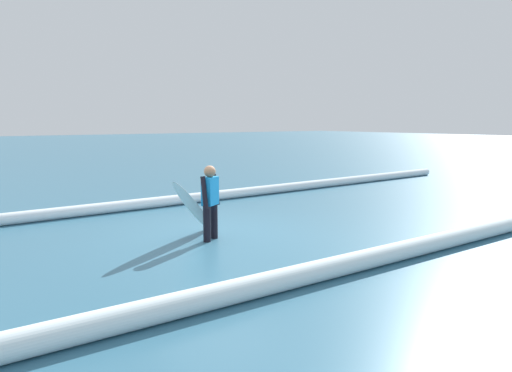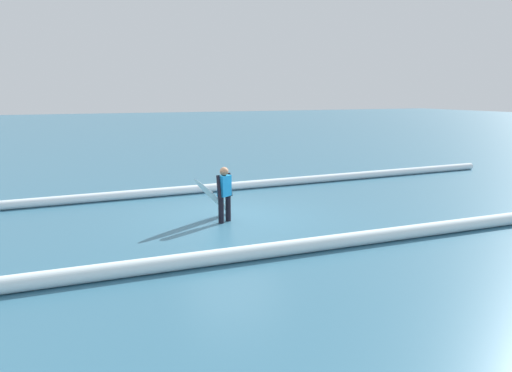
{
  "view_description": "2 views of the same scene",
  "coord_description": "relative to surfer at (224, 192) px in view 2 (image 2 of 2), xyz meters",
  "views": [
    {
      "loc": [
        4.56,
        7.67,
        2.24
      ],
      "look_at": [
        0.31,
        1.76,
        1.19
      ],
      "focal_mm": 31.85,
      "sensor_mm": 36.0,
      "label": 1
    },
    {
      "loc": [
        4.14,
        11.27,
        3.23
      ],
      "look_at": [
        0.35,
        2.35,
        1.3
      ],
      "focal_mm": 32.82,
      "sensor_mm": 36.0,
      "label": 2
    }
  ],
  "objects": [
    {
      "name": "wave_crest_foreground",
      "position": [
        -1.95,
        -3.69,
        -0.66
      ],
      "size": [
        21.17,
        0.49,
        0.27
      ],
      "primitive_type": "cylinder",
      "rotation": [
        0.0,
        1.57,
        0.01
      ],
      "color": "white",
      "rests_on": "ground_plane"
    },
    {
      "name": "wave_crest_midground",
      "position": [
        1.44,
        2.79,
        -0.64
      ],
      "size": [
        22.77,
        0.96,
        0.3
      ],
      "primitive_type": "cylinder",
      "rotation": [
        0.0,
        1.57,
        -0.03
      ],
      "color": "white",
      "rests_on": "ground_plane"
    },
    {
      "name": "surfboard",
      "position": [
        0.19,
        -0.31,
        -0.2
      ],
      "size": [
        1.44,
        1.19,
        1.23
      ],
      "color": "white",
      "rests_on": "ground_plane"
    },
    {
      "name": "ground_plane",
      "position": [
        -0.37,
        -0.37,
        -0.79
      ],
      "size": [
        137.15,
        137.15,
        0.0
      ],
      "primitive_type": "plane",
      "color": "#346983"
    },
    {
      "name": "surfer",
      "position": [
        0.0,
        0.0,
        0.0
      ],
      "size": [
        0.46,
        0.43,
        1.42
      ],
      "rotation": [
        0.0,
        0.0,
        3.68
      ],
      "color": "black",
      "rests_on": "ground_plane"
    }
  ]
}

